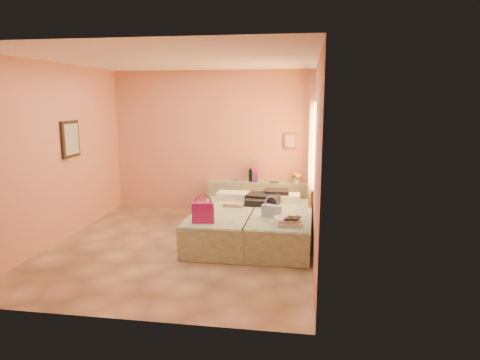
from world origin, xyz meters
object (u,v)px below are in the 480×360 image
object	(u,v)px
bed_left	(225,225)
flower_vase	(296,177)
bed_right	(281,228)
headboard_ledge	(259,198)
blue_handbag	(271,211)
magenta_handbag	(203,212)
water_bottle	(250,175)
towel_stack	(288,221)
green_book	(274,182)

from	to	relation	value
bed_left	flower_vase	world-z (taller)	flower_vase
bed_right	headboard_ledge	bearing A→B (deg)	108.29
headboard_ledge	blue_handbag	bearing A→B (deg)	-78.70
magenta_handbag	blue_handbag	xyz separation A→B (m)	(0.95, 0.42, -0.06)
water_bottle	flower_vase	world-z (taller)	flower_vase
blue_handbag	bed_left	bearing A→B (deg)	179.58
flower_vase	headboard_ledge	bearing A→B (deg)	177.15
bed_right	blue_handbag	xyz separation A→B (m)	(-0.13, -0.28, 0.34)
bed_right	water_bottle	distance (m)	1.91
magenta_handbag	flower_vase	bearing A→B (deg)	50.42
headboard_ledge	flower_vase	size ratio (longest dim) A/B	8.16
bed_right	flower_vase	bearing A→B (deg)	84.52
bed_left	towel_stack	distance (m)	1.27
water_bottle	towel_stack	distance (m)	2.51
green_book	flower_vase	xyz separation A→B (m)	(0.43, 0.04, 0.11)
bed_right	towel_stack	distance (m)	0.74
water_bottle	headboard_ledge	bearing A→B (deg)	3.16
magenta_handbag	blue_handbag	world-z (taller)	magenta_handbag
magenta_handbag	towel_stack	world-z (taller)	magenta_handbag
headboard_ledge	towel_stack	bearing A→B (deg)	-74.21
headboard_ledge	bed_left	world-z (taller)	headboard_ledge
headboard_ledge	water_bottle	size ratio (longest dim) A/B	8.40
bed_left	towel_stack	bearing A→B (deg)	-31.12
bed_left	blue_handbag	distance (m)	0.89
headboard_ledge	water_bottle	bearing A→B (deg)	-176.84
bed_right	green_book	distance (m)	1.70
bed_left	bed_right	bearing A→B (deg)	1.13
flower_vase	magenta_handbag	size ratio (longest dim) A/B	0.79
water_bottle	bed_left	bearing A→B (deg)	-96.43
headboard_ledge	flower_vase	world-z (taller)	flower_vase
headboard_ledge	water_bottle	world-z (taller)	water_bottle
bed_left	flower_vase	bearing A→B (deg)	57.84
headboard_ledge	bed_left	xyz separation A→B (m)	(-0.38, -1.70, -0.08)
headboard_ledge	bed_right	size ratio (longest dim) A/B	1.02
blue_handbag	bed_right	bearing A→B (deg)	84.60
towel_stack	flower_vase	bearing A→B (deg)	88.74
bed_left	flower_vase	distance (m)	2.06
bed_right	towel_stack	bearing A→B (deg)	-76.69
bed_left	green_book	bearing A→B (deg)	68.84
blue_handbag	towel_stack	size ratio (longest dim) A/B	0.81
bed_right	blue_handbag	world-z (taller)	blue_handbag
headboard_ledge	blue_handbag	size ratio (longest dim) A/B	7.21
water_bottle	blue_handbag	xyz separation A→B (m)	(0.58, -1.97, -0.18)
bed_right	blue_handbag	distance (m)	0.46
headboard_ledge	bed_right	xyz separation A→B (m)	(0.52, -1.70, -0.08)
bed_right	water_bottle	xyz separation A→B (m)	(-0.71, 1.69, 0.52)
bed_left	water_bottle	world-z (taller)	water_bottle
bed_left	bed_right	world-z (taller)	same
green_book	flower_vase	distance (m)	0.44
bed_left	magenta_handbag	bearing A→B (deg)	-103.26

